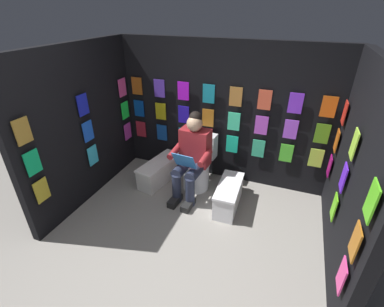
# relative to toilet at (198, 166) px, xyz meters

# --- Properties ---
(ground_plane) EXTENTS (30.00, 30.00, 0.00)m
(ground_plane) POSITION_rel_toilet_xyz_m (-0.22, 1.72, -0.33)
(ground_plane) COLOR gray
(display_wall_back) EXTENTS (3.14, 0.14, 2.02)m
(display_wall_back) POSITION_rel_toilet_xyz_m (-0.22, -0.41, 0.68)
(display_wall_back) COLOR black
(display_wall_back) RESTS_ON ground
(display_wall_left) EXTENTS (0.14, 2.08, 2.02)m
(display_wall_left) POSITION_rel_toilet_xyz_m (-1.78, 0.68, 0.68)
(display_wall_left) COLOR black
(display_wall_left) RESTS_ON ground
(display_wall_right) EXTENTS (0.14, 2.08, 2.02)m
(display_wall_right) POSITION_rel_toilet_xyz_m (1.35, 0.68, 0.68)
(display_wall_right) COLOR black
(display_wall_right) RESTS_ON ground
(toilet) EXTENTS (0.42, 0.57, 0.77)m
(toilet) POSITION_rel_toilet_xyz_m (0.00, 0.00, 0.00)
(toilet) COLOR white
(toilet) RESTS_ON ground
(person_reading) EXTENTS (0.55, 0.70, 1.19)m
(person_reading) POSITION_rel_toilet_xyz_m (0.01, 0.23, 0.27)
(person_reading) COLOR maroon
(person_reading) RESTS_ON ground
(comic_longbox_near) EXTENTS (0.43, 0.84, 0.33)m
(comic_longbox_near) POSITION_rel_toilet_xyz_m (0.58, 0.10, -0.16)
(comic_longbox_near) COLOR white
(comic_longbox_near) RESTS_ON ground
(comic_longbox_far) EXTENTS (0.30, 0.71, 0.35)m
(comic_longbox_far) POSITION_rel_toilet_xyz_m (-0.55, 0.34, -0.15)
(comic_longbox_far) COLOR silver
(comic_longbox_far) RESTS_ON ground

